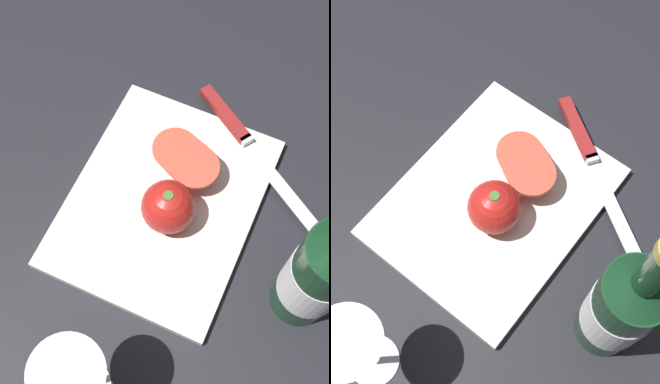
# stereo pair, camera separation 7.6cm
# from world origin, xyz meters

# --- Properties ---
(ground_plane) EXTENTS (3.00, 3.00, 0.00)m
(ground_plane) POSITION_xyz_m (0.00, 0.00, 0.00)
(ground_plane) COLOR black
(cutting_board) EXTENTS (0.33, 0.26, 0.02)m
(cutting_board) POSITION_xyz_m (0.06, 0.00, 0.01)
(cutting_board) COLOR silver
(cutting_board) RESTS_ON ground_plane
(wine_bottle) EXTENTS (0.08, 0.08, 0.33)m
(wine_bottle) POSITION_xyz_m (0.11, 0.23, 0.12)
(wine_bottle) COLOR #14381E
(wine_bottle) RESTS_ON ground_plane
(wine_glass) EXTENTS (0.09, 0.09, 0.16)m
(wine_glass) POSITION_xyz_m (0.33, 0.01, 0.11)
(wine_glass) COLOR silver
(wine_glass) RESTS_ON ground_plane
(whole_tomato) EXTENTS (0.08, 0.08, 0.08)m
(whole_tomato) POSITION_xyz_m (0.08, 0.02, 0.05)
(whole_tomato) COLOR red
(whole_tomato) RESTS_ON cutting_board
(knife) EXTENTS (0.19, 0.27, 0.01)m
(knife) POSITION_xyz_m (-0.09, 0.06, 0.02)
(knife) COLOR silver
(knife) RESTS_ON cutting_board
(tomato_slice_stack_near) EXTENTS (0.10, 0.12, 0.04)m
(tomato_slice_stack_near) POSITION_xyz_m (-0.01, 0.00, 0.04)
(tomato_slice_stack_near) COLOR #DB4C38
(tomato_slice_stack_near) RESTS_ON cutting_board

